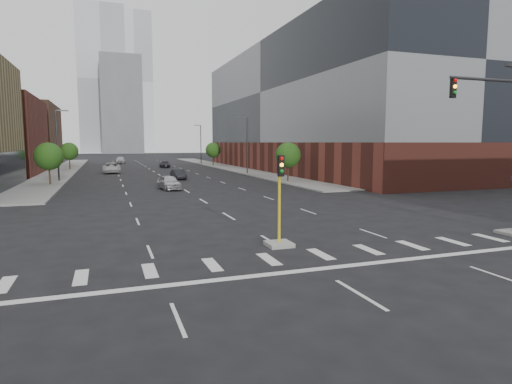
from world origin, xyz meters
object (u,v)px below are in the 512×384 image
car_far_left (111,168)px  car_distant (120,160)px  car_mid_right (178,174)px  median_traffic_signal (279,227)px  mast_arm_signal (509,130)px  car_near_left (169,182)px  car_deep_right (165,164)px

car_far_left → car_distant: (2.42, 32.82, 0.01)m
car_far_left → car_distant: bearing=85.4°
car_mid_right → car_far_left: 17.79m
median_traffic_signal → car_mid_right: median_traffic_signal is taller
mast_arm_signal → car_mid_right: bearing=105.1°
median_traffic_signal → car_near_left: size_ratio=0.98×
car_distant → car_near_left: bearing=-82.3°
median_traffic_signal → car_far_left: 55.71m
mast_arm_signal → car_distant: (-17.12, 89.56, -4.79)m
car_distant → car_deep_right: bearing=-63.8°
car_near_left → car_deep_right: car_near_left is taller
mast_arm_signal → car_near_left: size_ratio=2.03×
car_near_left → car_deep_right: (4.84, 40.91, -0.10)m
car_near_left → car_deep_right: 41.20m
car_deep_right → car_mid_right: bearing=-91.1°
car_near_left → car_deep_right: bearing=75.2°
car_mid_right → car_near_left: bearing=-107.1°
car_near_left → car_distant: size_ratio=0.89×
car_far_left → car_deep_right: size_ratio=1.32×
mast_arm_signal → median_traffic_signal: bearing=173.4°
car_mid_right → car_far_left: bearing=114.7°
car_near_left → car_far_left: 28.66m
car_far_left → car_mid_right: bearing=-62.1°
mast_arm_signal → car_far_left: 60.21m
car_mid_right → car_distant: 48.85m
car_far_left → car_deep_right: 16.40m
car_near_left → car_mid_right: car_near_left is taller
car_mid_right → car_distant: car_distant is taller
median_traffic_signal → car_far_left: bearing=97.2°
car_near_left → car_distant: car_distant is taller
car_far_left → median_traffic_signal: bearing=-83.3°
median_traffic_signal → mast_arm_signal: 13.53m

